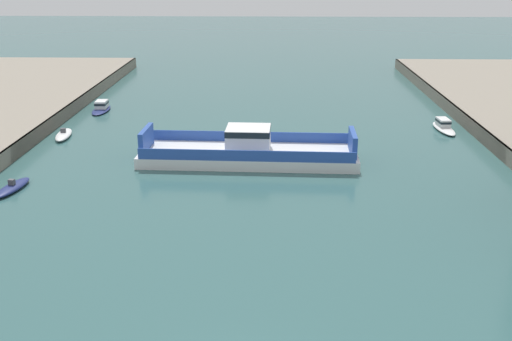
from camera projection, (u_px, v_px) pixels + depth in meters
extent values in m
cube|color=silver|center=(248.00, 156.00, 59.91)|extent=(22.29, 7.46, 1.10)
cube|color=#284CA3|center=(251.00, 137.00, 62.63)|extent=(21.18, 0.86, 1.10)
cube|color=#284CA3|center=(246.00, 156.00, 56.45)|extent=(21.18, 0.86, 1.10)
cube|color=silver|center=(248.00, 139.00, 59.30)|extent=(4.54, 3.84, 2.49)
cube|color=black|center=(248.00, 131.00, 59.00)|extent=(4.58, 3.88, 0.60)
cube|color=#284CA3|center=(353.00, 142.00, 58.74)|extent=(0.66, 4.70, 2.20)
cube|color=#284CA3|center=(146.00, 139.00, 59.96)|extent=(0.66, 4.70, 2.20)
ellipsoid|color=navy|center=(101.00, 110.00, 79.98)|extent=(2.26, 6.07, 0.36)
cube|color=silver|center=(102.00, 104.00, 80.17)|extent=(1.52, 2.15, 1.01)
cube|color=black|center=(102.00, 103.00, 80.13)|extent=(1.56, 2.21, 0.30)
ellipsoid|color=white|center=(64.00, 135.00, 68.12)|extent=(2.26, 5.40, 0.59)
cube|color=#4C4C51|center=(63.00, 130.00, 67.93)|extent=(0.60, 0.47, 0.50)
ellipsoid|color=white|center=(444.00, 129.00, 70.84)|extent=(2.19, 6.32, 0.49)
cube|color=silver|center=(443.00, 122.00, 71.04)|extent=(1.39, 2.25, 0.88)
cube|color=black|center=(443.00, 121.00, 71.00)|extent=(1.43, 2.32, 0.27)
ellipsoid|color=navy|center=(12.00, 187.00, 52.33)|extent=(2.22, 5.25, 0.54)
cube|color=#4C4C51|center=(12.00, 182.00, 52.15)|extent=(0.57, 0.47, 0.50)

